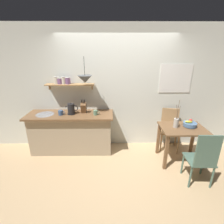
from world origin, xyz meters
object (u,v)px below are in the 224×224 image
Objects in this scene: dining_chair_far at (170,127)px; electric_kettle at (71,109)px; knife_block at (84,108)px; coffee_mug_by_sink at (61,113)px; pendant_lamp at (85,79)px; fruit_bowl at (190,124)px; coffee_mug_spare at (96,113)px; twig_vase at (176,123)px; dining_chair_near at (202,158)px; dining_table at (182,134)px.

electric_kettle is at bearing -176.75° from dining_chair_far.
coffee_mug_by_sink is (-0.46, -0.13, -0.07)m from knife_block.
fruit_bowl is at bearing -9.04° from pendant_lamp.
coffee_mug_spare is (0.73, -0.00, 0.00)m from coffee_mug_by_sink.
knife_block is (-1.85, 0.45, 0.16)m from twig_vase.
dining_chair_near is 3.82× the size of electric_kettle.
fruit_bowl is 2.19m from knife_block.
fruit_bowl is at bearing -6.28° from coffee_mug_by_sink.
pendant_lamp is (0.54, 0.04, 0.69)m from coffee_mug_by_sink.
pendant_lamp is at bearing 168.58° from twig_vase.
knife_block is at bearing 151.02° from dining_chair_near.
dining_table is 0.25m from fruit_bowl.
knife_block reaches higher than dining_chair_near.
twig_vase reaches higher than electric_kettle.
dining_table is 2.09m from knife_block.
knife_block is 0.48m from coffee_mug_by_sink.
knife_block is at bearing 153.03° from coffee_mug_spare.
knife_block reaches higher than electric_kettle.
twig_vase is (-0.21, 0.69, 0.32)m from dining_chair_near.
coffee_mug_spare is (-1.73, 0.34, 0.34)m from dining_table.
dining_chair_far is at bearing 96.31° from dining_chair_near.
twig_vase reaches higher than coffee_mug_by_sink.
dining_chair_near is at bearing -27.87° from pendant_lamp.
dining_chair_near is 1.20m from dining_chair_far.
fruit_bowl is at bearing -65.76° from dining_chair_far.
electric_kettle is at bearing 14.90° from coffee_mug_by_sink.
dining_chair_near is 3.82× the size of fruit_bowl.
dining_chair_near is at bearing -21.78° from coffee_mug_by_sink.
dining_chair_far is (-0.13, 1.19, -0.01)m from dining_chair_near.
electric_kettle is 0.23m from coffee_mug_by_sink.
pendant_lamp is at bearing 4.53° from coffee_mug_by_sink.
dining_chair_near is 2.75m from coffee_mug_by_sink.
dining_table is 0.86× the size of dining_chair_near.
fruit_bowl is at bearing -8.65° from coffee_mug_spare.
dining_table is 2.21m from pendant_lamp.
dining_chair_near is (0.07, -0.67, -0.08)m from dining_table.
pendant_lamp is (-1.92, 0.38, 1.03)m from dining_table.
twig_vase is at bearing -7.79° from coffee_mug_by_sink.
electric_kettle is 1.98× the size of coffee_mug_spare.
dining_chair_far is 6.87× the size of coffee_mug_by_sink.
coffee_mug_spare is (-1.88, 0.29, 0.14)m from fruit_bowl.
knife_block is (-2.06, 1.14, 0.48)m from dining_chair_near.
dining_table is 1.52× the size of twig_vase.
twig_vase is (-0.08, -0.50, 0.32)m from dining_chair_far.
dining_chair_far is (-0.06, 0.52, -0.08)m from dining_table.
twig_vase is (-0.29, -0.03, 0.05)m from fruit_bowl.
coffee_mug_by_sink is at bearing 172.11° from dining_table.
electric_kettle is 0.52m from coffee_mug_spare.
fruit_bowl is 0.85× the size of knife_block.
coffee_mug_spare is (-1.59, 0.32, 0.10)m from twig_vase.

